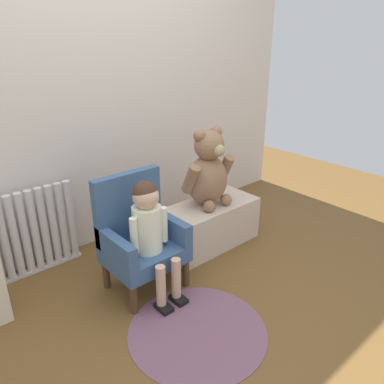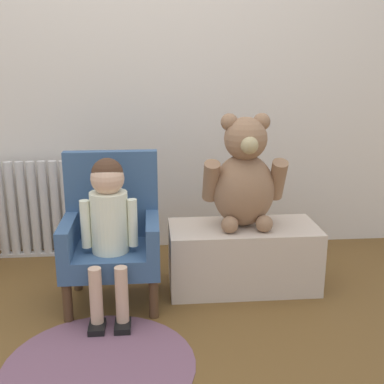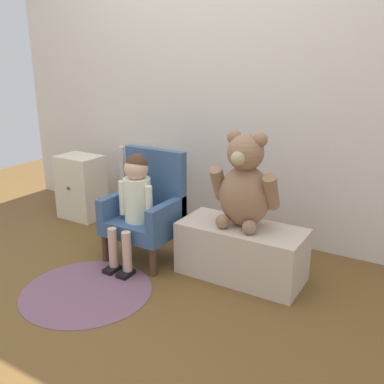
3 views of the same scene
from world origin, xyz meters
TOP-DOWN VIEW (x-y plane):
  - ground_plane at (0.00, 0.00)m, footprint 6.00×6.00m
  - back_wall at (0.00, 1.26)m, footprint 3.80×0.05m
  - radiator at (-0.55, 1.13)m, footprint 0.56×0.05m
  - small_dresser at (-1.02, 0.87)m, footprint 0.35×0.28m
  - child_armchair at (-0.11, 0.56)m, footprint 0.45×0.37m
  - child_figure at (-0.11, 0.45)m, footprint 0.25×0.35m
  - low_bench at (0.54, 0.63)m, footprint 0.75×0.34m
  - large_teddy_bear at (0.53, 0.65)m, footprint 0.41×0.29m
  - floor_rug at (-0.14, 0.01)m, footprint 0.74×0.74m

SIDE VIEW (x-z plane):
  - ground_plane at x=0.00m, z-range 0.00..0.00m
  - floor_rug at x=-0.14m, z-range 0.00..0.01m
  - low_bench at x=0.54m, z-range 0.00..0.33m
  - small_dresser at x=-1.02m, z-range 0.00..0.52m
  - radiator at x=-0.55m, z-range 0.00..0.57m
  - child_armchair at x=-0.11m, z-range -0.02..0.69m
  - child_figure at x=-0.11m, z-range 0.11..0.82m
  - large_teddy_bear at x=0.53m, z-range 0.29..0.85m
  - back_wall at x=0.00m, z-range 0.00..2.40m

